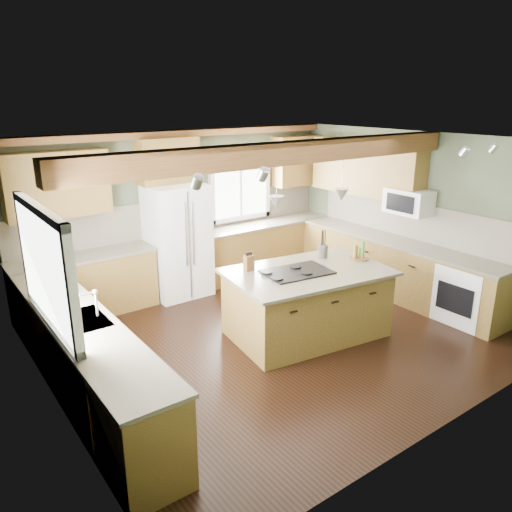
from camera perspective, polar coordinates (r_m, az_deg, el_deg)
floor at (r=6.85m, az=2.07°, el=-9.16°), size 5.60×5.60×0.00m
ceiling at (r=6.12m, az=2.35°, el=13.05°), size 5.60×5.60×0.00m
wall_back at (r=8.41m, az=-8.45°, el=5.25°), size 5.60×0.00×5.60m
wall_left at (r=5.21m, az=-22.84°, el=-4.02°), size 0.00×5.00×5.00m
wall_right at (r=8.34m, az=17.54°, el=4.51°), size 0.00×5.00×5.00m
ceiling_beam at (r=5.98m, az=3.49°, el=11.67°), size 5.55×0.26×0.26m
soffit_trim at (r=8.14m, az=-8.52°, el=13.68°), size 5.55×0.20×0.10m
backsplash_back at (r=8.41m, az=-8.37°, el=4.64°), size 5.58×0.03×0.58m
backsplash_right at (r=8.38m, az=17.15°, el=3.97°), size 0.03×3.70×0.58m
base_cab_back_left at (r=7.74m, az=-18.87°, el=-3.33°), size 2.02×0.60×0.88m
counter_back_left at (r=7.59m, az=-19.22°, el=-0.09°), size 2.06×0.64×0.04m
base_cab_back_right at (r=9.15m, az=0.94°, el=0.93°), size 2.62×0.60×0.88m
counter_back_right at (r=9.03m, az=0.96°, el=3.72°), size 2.66×0.64×0.04m
base_cab_left at (r=5.67m, az=-18.93°, el=-11.34°), size 0.60×3.70×0.88m
counter_left at (r=5.47m, az=-19.42°, el=-7.12°), size 0.64×3.74×0.04m
base_cab_right at (r=8.37m, az=15.48°, el=-1.40°), size 0.60×3.70×0.88m
counter_right at (r=8.23m, az=15.75°, el=1.62°), size 0.64×3.74×0.04m
upper_cab_back_left at (r=7.42m, az=-21.82°, el=7.60°), size 1.40×0.35×0.90m
upper_cab_over_fridge at (r=7.97m, az=-10.06°, el=10.70°), size 0.96×0.35×0.70m
upper_cab_right at (r=8.65m, az=12.43°, el=9.77°), size 0.35×2.20×0.90m
upper_cab_back_corner at (r=9.43m, az=4.53°, el=10.78°), size 0.90×0.35×0.90m
window_left at (r=5.18m, az=-23.10°, el=-1.23°), size 0.04×1.60×1.05m
window_back at (r=8.92m, az=-1.87°, el=7.81°), size 1.10×0.04×1.00m
sink at (r=5.47m, az=-19.42°, el=-7.07°), size 0.50×0.65×0.03m
faucet at (r=5.46m, az=-17.78°, el=-5.28°), size 0.02×0.02×0.28m
dishwasher at (r=4.63m, az=-13.56°, el=-18.24°), size 0.60×0.60×0.84m
oven at (r=7.69m, az=22.96°, el=-4.03°), size 0.60×0.72×0.84m
microwave at (r=8.09m, az=17.05°, el=5.97°), size 0.40×0.70×0.38m
pendant_left at (r=6.07m, az=2.35°, el=6.14°), size 0.18×0.18×0.16m
pendant_right at (r=6.62m, az=9.74°, el=6.89°), size 0.18×0.18×0.16m
refrigerator at (r=8.04m, az=-8.93°, el=1.71°), size 0.90×0.74×1.80m
island at (r=6.77m, az=5.80°, el=-5.49°), size 2.11×1.45×0.88m
island_top at (r=6.60m, az=5.92°, el=-1.82°), size 2.26×1.60×0.04m
cooktop at (r=6.50m, az=4.73°, el=-1.81°), size 0.92×0.68×0.02m
knife_block at (r=6.52m, az=-0.82°, el=-0.81°), size 0.13×0.10×0.21m
utensil_crock at (r=7.13m, az=7.66°, el=0.56°), size 0.14×0.14×0.18m
bottle_tray at (r=7.12m, az=11.74°, el=0.59°), size 0.34×0.34×0.24m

